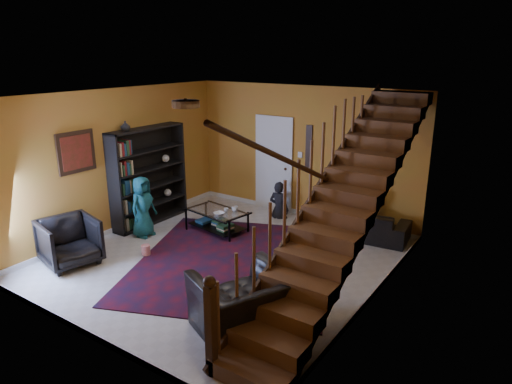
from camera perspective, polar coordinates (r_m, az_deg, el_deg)
floor at (r=8.01m, az=-3.98°, el=-8.41°), size 5.50×5.50×0.00m
room at (r=9.72m, az=-5.36°, el=-3.41°), size 5.50×5.50×5.50m
staircase at (r=6.47m, az=10.75°, el=-1.66°), size 0.95×5.02×3.18m
bookshelf at (r=9.64m, az=-13.22°, el=1.75°), size 0.35×1.80×2.00m
door at (r=10.16m, az=2.25°, el=3.33°), size 0.82×0.05×2.05m
framed_picture at (r=8.69m, az=-21.56°, el=4.66°), size 0.04×0.74×0.74m
wall_hanging at (r=9.64m, az=6.62°, el=5.67°), size 0.14×0.03×0.90m
ceiling_fixture at (r=6.66m, az=-8.78°, el=10.83°), size 0.40×0.40×0.10m
rug at (r=7.91m, az=-2.66°, el=-8.67°), size 4.37×4.62×0.02m
sofa at (r=9.08m, az=12.64°, el=-3.74°), size 1.96×0.93×0.56m
armchair_left at (r=8.30m, az=-22.27°, el=-5.77°), size 1.06×1.04×0.80m
armchair_right at (r=5.97m, az=-1.49°, el=-13.72°), size 1.45×1.53×0.78m
person_adult_a at (r=9.91m, az=2.89°, el=-2.18°), size 0.47×0.32×1.25m
person_adult_b at (r=9.13m, az=12.74°, el=-3.86°), size 0.70×0.56×1.38m
person_child at (r=9.03m, az=-13.97°, el=-1.80°), size 0.42×0.61×1.20m
coffee_table at (r=9.12m, az=-4.91°, el=-3.45°), size 1.24×0.85×0.44m
cup_a at (r=8.98m, az=-2.65°, el=-2.13°), size 0.15×0.15×0.10m
cup_b at (r=8.93m, az=-3.76°, el=-2.30°), size 0.10×0.10×0.09m
bowl at (r=8.81m, az=-4.64°, el=-2.72°), size 0.25×0.25×0.05m
vase at (r=9.09m, az=-16.02°, el=7.92°), size 0.18×0.18×0.19m
popcorn_bucket at (r=8.32m, az=-13.61°, el=-7.05°), size 0.17×0.17×0.18m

